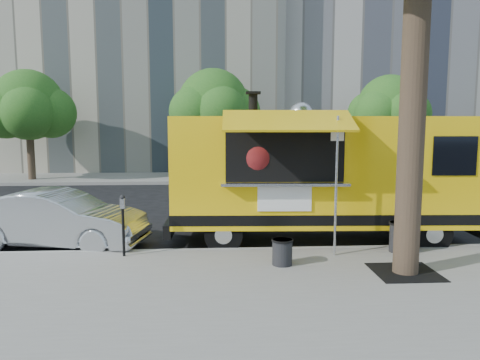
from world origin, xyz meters
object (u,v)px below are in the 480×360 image
object	(u,v)px
far_tree_b	(213,105)
trash_bin_right	(401,236)
parking_meter	(123,218)
sign_post	(336,177)
far_tree_c	(389,107)
trash_bin_left	(282,251)
far_tree_a	(28,105)
sedan	(58,219)
food_truck	(318,173)

from	to	relation	value
far_tree_b	trash_bin_right	bearing A→B (deg)	-73.83
parking_meter	trash_bin_right	distance (m)	6.11
sign_post	trash_bin_right	bearing A→B (deg)	5.65
far_tree_c	sign_post	size ratio (longest dim) A/B	1.74
parking_meter	trash_bin_right	xyz separation A→B (m)	(6.09, -0.05, -0.48)
sign_post	parking_meter	xyz separation A→B (m)	(-4.55, 0.20, -0.87)
trash_bin_left	far_tree_a	bearing A→B (deg)	125.48
far_tree_c	sign_post	xyz separation A→B (m)	(-6.45, -13.95, -1.87)
far_tree_a	sedan	world-z (taller)	far_tree_a
sedan	trash_bin_left	size ratio (longest dim) A/B	7.95
parking_meter	food_truck	xyz separation A→B (m)	(4.54, 1.52, 0.77)
far_tree_a	parking_meter	xyz separation A→B (m)	(7.00, -13.65, -2.79)
far_tree_b	sedan	xyz separation A→B (m)	(-3.80, -12.70, -3.14)
sedan	food_truck	bearing A→B (deg)	-76.76
parking_meter	far_tree_a	bearing A→B (deg)	117.15
sedan	sign_post	bearing A→B (deg)	-92.01
far_tree_b	far_tree_a	bearing A→B (deg)	-177.46
far_tree_a	trash_bin_left	world-z (taller)	far_tree_a
far_tree_c	trash_bin_right	xyz separation A→B (m)	(-4.91, -13.80, -3.21)
sign_post	parking_meter	world-z (taller)	sign_post
food_truck	sign_post	bearing A→B (deg)	-87.25
food_truck	far_tree_c	bearing A→B (deg)	64.74
far_tree_c	trash_bin_left	world-z (taller)	far_tree_c
far_tree_c	food_truck	size ratio (longest dim) A/B	0.68
sign_post	sedan	world-z (taller)	sign_post
far_tree_b	trash_bin_right	size ratio (longest dim) A/B	8.25
parking_meter	trash_bin_left	size ratio (longest dim) A/B	2.52
trash_bin_left	food_truck	bearing A→B (deg)	62.22
far_tree_c	sign_post	bearing A→B (deg)	-114.81
far_tree_a	trash_bin_right	distance (m)	19.23
food_truck	trash_bin_right	xyz separation A→B (m)	(1.54, -1.57, -1.25)
far_tree_c	trash_bin_right	bearing A→B (deg)	-109.60
trash_bin_right	far_tree_c	bearing A→B (deg)	70.40
far_tree_b	food_truck	bearing A→B (deg)	-78.52
sign_post	parking_meter	size ratio (longest dim) A/B	2.25
far_tree_a	far_tree_c	distance (m)	18.00
far_tree_a	trash_bin_right	bearing A→B (deg)	-46.31
far_tree_b	sedan	bearing A→B (deg)	-106.66
sign_post	food_truck	distance (m)	1.72
far_tree_c	parking_meter	bearing A→B (deg)	-128.66
sign_post	sedan	bearing A→B (deg)	166.28
far_tree_c	food_truck	bearing A→B (deg)	-117.83
food_truck	trash_bin_right	distance (m)	2.53
far_tree_b	food_truck	distance (m)	12.95
food_truck	trash_bin_right	bearing A→B (deg)	-42.90
trash_bin_left	trash_bin_right	size ratio (longest dim) A/B	0.79
far_tree_c	sedan	xyz separation A→B (m)	(-12.80, -12.40, -3.02)
sign_post	trash_bin_left	xyz separation A→B (m)	(-1.24, -0.62, -1.41)
far_tree_b	far_tree_c	bearing A→B (deg)	-1.91
sedan	trash_bin_right	xyz separation A→B (m)	(7.89, -1.40, -0.19)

